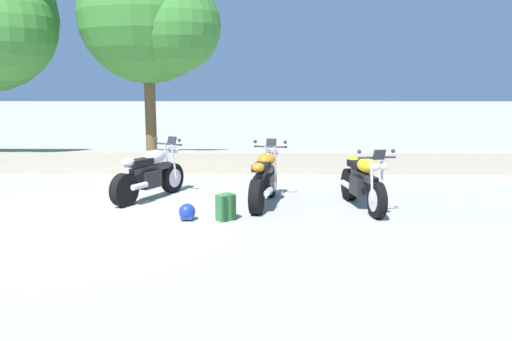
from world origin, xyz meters
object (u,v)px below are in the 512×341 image
Objects in this scene: rider_helmet at (187,212)px; leafy_tree_mid_left at (153,17)px; motorcycle_orange_centre at (265,179)px; rider_backpack at (226,206)px; motorcycle_yellow_far_right at (363,182)px; motorcycle_silver_near_left at (150,175)px.

rider_helmet is 0.05× the size of leafy_tree_mid_left.
motorcycle_orange_centre reaches higher than rider_helmet.
motorcycle_orange_centre is at bearing 41.82° from rider_helmet.
rider_backpack is at bearing -66.30° from leafy_tree_mid_left.
leafy_tree_mid_left reaches higher than motorcycle_yellow_far_right.
rider_helmet is at bearing -164.20° from motorcycle_yellow_far_right.
motorcycle_silver_near_left is 4.04× the size of rider_backpack.
motorcycle_yellow_far_right is 6.93m from leafy_tree_mid_left.
motorcycle_orange_centre and motorcycle_yellow_far_right have the same top height.
leafy_tree_mid_left is at bearing 106.95° from rider_helmet.
rider_helmet is at bearing -179.28° from rider_backpack.
motorcycle_orange_centre is 7.33× the size of rider_helmet.
motorcycle_silver_near_left is 2.30m from rider_backpack.
motorcycle_silver_near_left reaches higher than rider_backpack.
motorcycle_orange_centre is 1.00× the size of motorcycle_yellow_far_right.
motorcycle_orange_centre is 0.40× the size of leafy_tree_mid_left.
motorcycle_silver_near_left and motorcycle_yellow_far_right have the same top height.
motorcycle_yellow_far_right is 2.61m from rider_backpack.
motorcycle_silver_near_left is 2.31m from motorcycle_orange_centre.
motorcycle_yellow_far_right is at bearing -9.16° from motorcycle_orange_centre.
motorcycle_orange_centre is 1.35m from rider_backpack.
rider_backpack is at bearing 0.72° from rider_helmet.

